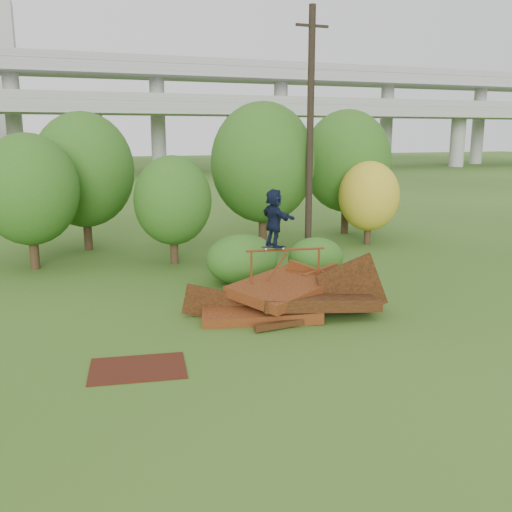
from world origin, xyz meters
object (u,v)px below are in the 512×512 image
object	(u,v)px
scrap_pile	(289,298)
flat_plate	(138,368)
skater	(274,218)
utility_pole	(310,132)

from	to	relation	value
scrap_pile	flat_plate	world-z (taller)	scrap_pile
skater	flat_plate	bearing A→B (deg)	114.30
utility_pole	skater	bearing A→B (deg)	-122.28
skater	utility_pole	bearing A→B (deg)	-40.44
skater	scrap_pile	bearing A→B (deg)	-136.33
scrap_pile	utility_pole	size ratio (longest dim) A/B	0.58
scrap_pile	skater	world-z (taller)	skater
flat_plate	utility_pole	bearing A→B (deg)	48.24
skater	utility_pole	xyz separation A→B (m)	(4.48, 7.09, 2.34)
scrap_pile	flat_plate	distance (m)	5.26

